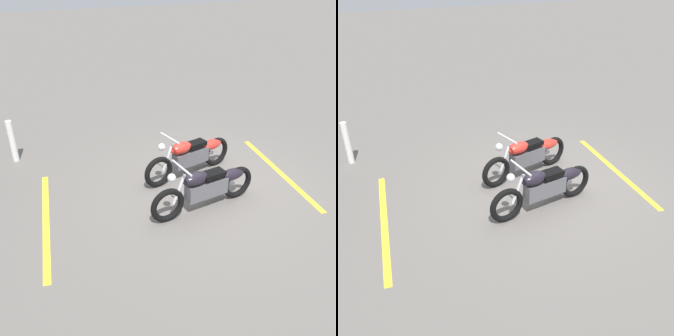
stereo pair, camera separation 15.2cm
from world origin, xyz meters
TOP-DOWN VIEW (x-y plane):
  - ground_plane at (0.00, 0.00)m, footprint 60.00×60.00m
  - motorcycle_bright_foreground at (0.17, -0.63)m, footprint 2.19×0.79m
  - motorcycle_dark_foreground at (0.42, 0.61)m, footprint 2.22×0.67m
  - bollard_post at (3.67, -2.72)m, footprint 0.14×0.14m
  - parking_stripe_near at (-1.70, 0.02)m, footprint 0.44×3.20m
  - parking_stripe_mid at (3.30, -0.09)m, footprint 0.44×3.20m

SIDE VIEW (x-z plane):
  - ground_plane at x=0.00m, z-range 0.00..0.00m
  - parking_stripe_near at x=-1.70m, z-range 0.00..0.01m
  - parking_stripe_mid at x=3.30m, z-range 0.00..0.01m
  - motorcycle_bright_foreground at x=0.17m, z-range -0.06..0.98m
  - motorcycle_dark_foreground at x=0.42m, z-range -0.06..0.98m
  - bollard_post at x=3.67m, z-range 0.00..0.99m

